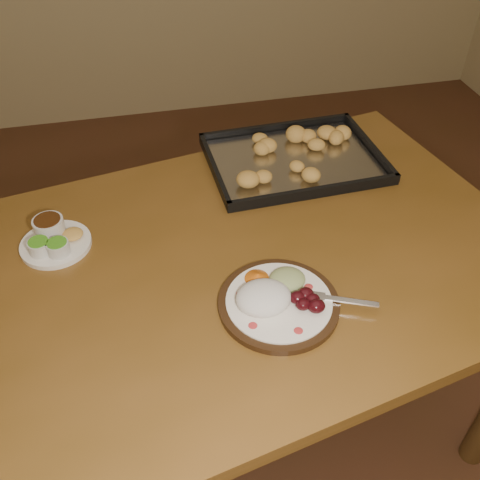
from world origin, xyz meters
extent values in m
plane|color=#4E2A1B|center=(0.00, 0.00, 0.00)|extent=(4.00, 4.00, 0.00)
cube|color=brown|center=(-0.06, -0.14, 0.73)|extent=(1.64, 1.17, 0.04)
cylinder|color=#483015|center=(0.53, 0.36, 0.35)|extent=(0.07, 0.07, 0.71)
cylinder|color=black|center=(0.05, -0.29, 0.76)|extent=(0.25, 0.25, 0.02)
cylinder|color=white|center=(0.05, -0.29, 0.77)|extent=(0.22, 0.22, 0.01)
ellipsoid|color=red|center=(-0.02, -0.35, 0.77)|extent=(0.02, 0.02, 0.00)
ellipsoid|color=red|center=(0.06, -0.38, 0.77)|extent=(0.02, 0.02, 0.00)
ellipsoid|color=red|center=(0.12, -0.27, 0.77)|extent=(0.02, 0.02, 0.00)
ellipsoid|color=red|center=(-0.03, -0.26, 0.77)|extent=(0.02, 0.02, 0.00)
ellipsoid|color=white|center=(0.01, -0.29, 0.78)|extent=(0.13, 0.12, 0.05)
ellipsoid|color=#490A12|center=(0.09, -0.33, 0.78)|extent=(0.03, 0.03, 0.02)
ellipsoid|color=#490A12|center=(0.11, -0.32, 0.78)|extent=(0.03, 0.03, 0.02)
ellipsoid|color=#490A12|center=(0.10, -0.30, 0.78)|extent=(0.03, 0.03, 0.02)
ellipsoid|color=#490A12|center=(0.11, -0.34, 0.78)|extent=(0.03, 0.03, 0.02)
ellipsoid|color=#490A12|center=(0.08, -0.31, 0.78)|extent=(0.03, 0.03, 0.02)
ellipsoid|color=#C7B980|center=(0.08, -0.25, 0.78)|extent=(0.09, 0.09, 0.03)
cone|color=#CC5D12|center=(0.02, -0.22, 0.78)|extent=(0.07, 0.07, 0.02)
cube|color=silver|center=(0.19, -0.33, 0.77)|extent=(0.12, 0.06, 0.00)
cube|color=silver|center=(0.13, -0.30, 0.77)|extent=(0.04, 0.03, 0.00)
cylinder|color=silver|center=(0.10, -0.30, 0.77)|extent=(0.03, 0.01, 0.00)
cylinder|color=silver|center=(0.11, -0.30, 0.77)|extent=(0.03, 0.01, 0.00)
cylinder|color=silver|center=(0.11, -0.29, 0.77)|extent=(0.03, 0.01, 0.00)
cylinder|color=silver|center=(0.11, -0.28, 0.77)|extent=(0.03, 0.01, 0.00)
cylinder|color=white|center=(-0.41, 0.00, 0.76)|extent=(0.16, 0.16, 0.01)
cylinder|color=beige|center=(-0.44, -0.03, 0.78)|extent=(0.05, 0.05, 0.03)
cylinder|color=#44971E|center=(-0.44, -0.03, 0.79)|extent=(0.05, 0.05, 0.00)
cylinder|color=beige|center=(-0.40, -0.04, 0.78)|extent=(0.05, 0.05, 0.03)
cylinder|color=#44971E|center=(-0.40, -0.04, 0.79)|extent=(0.05, 0.05, 0.00)
cylinder|color=silver|center=(-0.42, 0.04, 0.78)|extent=(0.07, 0.07, 0.04)
cylinder|color=#3A1D0A|center=(-0.42, 0.04, 0.80)|extent=(0.06, 0.06, 0.00)
ellipsoid|color=gold|center=(-0.37, 0.01, 0.77)|extent=(0.05, 0.05, 0.02)
cube|color=black|center=(0.23, 0.22, 0.75)|extent=(0.49, 0.37, 0.01)
cube|color=black|center=(0.23, 0.38, 0.77)|extent=(0.47, 0.03, 0.02)
cube|color=black|center=(0.24, 0.05, 0.77)|extent=(0.47, 0.03, 0.02)
cube|color=black|center=(0.47, 0.23, 0.77)|extent=(0.03, 0.35, 0.02)
cube|color=black|center=(0.00, 0.21, 0.77)|extent=(0.03, 0.35, 0.02)
cube|color=silver|center=(0.23, 0.22, 0.76)|extent=(0.46, 0.33, 0.00)
ellipsoid|color=gold|center=(0.29, 0.22, 0.78)|extent=(0.05, 0.05, 0.04)
ellipsoid|color=gold|center=(0.34, 0.25, 0.78)|extent=(0.07, 0.07, 0.04)
ellipsoid|color=gold|center=(0.28, 0.30, 0.78)|extent=(0.07, 0.07, 0.04)
ellipsoid|color=gold|center=(0.25, 0.27, 0.78)|extent=(0.06, 0.06, 0.04)
ellipsoid|color=gold|center=(0.19, 0.30, 0.78)|extent=(0.07, 0.07, 0.04)
ellipsoid|color=gold|center=(0.19, 0.24, 0.78)|extent=(0.07, 0.07, 0.04)
ellipsoid|color=gold|center=(0.11, 0.23, 0.78)|extent=(0.06, 0.06, 0.04)
ellipsoid|color=gold|center=(0.16, 0.19, 0.78)|extent=(0.06, 0.06, 0.04)
ellipsoid|color=gold|center=(0.13, 0.17, 0.78)|extent=(0.07, 0.07, 0.04)
ellipsoid|color=gold|center=(0.20, 0.13, 0.78)|extent=(0.07, 0.07, 0.04)
ellipsoid|color=gold|center=(0.24, 0.17, 0.78)|extent=(0.06, 0.06, 0.04)
ellipsoid|color=gold|center=(0.31, 0.16, 0.78)|extent=(0.07, 0.07, 0.04)
ellipsoid|color=gold|center=(0.31, 0.17, 0.78)|extent=(0.07, 0.07, 0.04)
camera|label=1|loc=(-0.19, -1.00, 1.60)|focal=40.00mm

